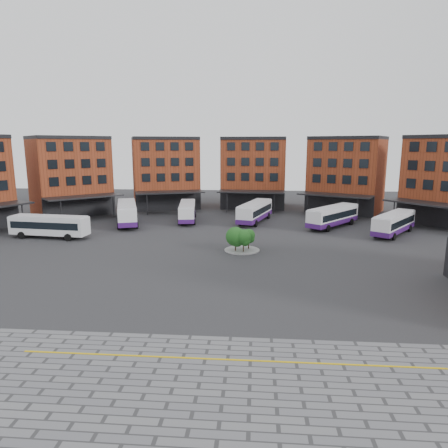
# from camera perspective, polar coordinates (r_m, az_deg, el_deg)

# --- Properties ---
(ground) EXTENTS (160.00, 160.00, 0.00)m
(ground) POSITION_cam_1_polar(r_m,az_deg,el_deg) (38.73, -1.02, -8.33)
(ground) COLOR #28282B
(ground) RESTS_ON ground
(yellow_line) EXTENTS (26.00, 0.15, 0.02)m
(yellow_line) POSITION_cam_1_polar(r_m,az_deg,el_deg) (25.85, 0.52, -18.79)
(yellow_line) COLOR gold
(yellow_line) RESTS_ON paving_zone
(main_building) EXTENTS (94.14, 42.48, 14.60)m
(main_building) POSITION_cam_1_polar(r_m,az_deg,el_deg) (75.26, -1.88, 6.84)
(main_building) COLOR brown
(main_building) RESTS_ON ground
(tree_island) EXTENTS (4.40, 4.40, 3.12)m
(tree_island) POSITION_cam_1_polar(r_m,az_deg,el_deg) (49.16, 2.36, -2.04)
(tree_island) COLOR gray
(tree_island) RESTS_ON ground
(bus_a) EXTENTS (11.46, 3.76, 3.18)m
(bus_a) POSITION_cam_1_polar(r_m,az_deg,el_deg) (61.51, -23.71, -0.11)
(bus_a) COLOR silver
(bus_a) RESTS_ON ground
(bus_b) EXTENTS (6.76, 12.91, 3.56)m
(bus_b) POSITION_cam_1_polar(r_m,az_deg,el_deg) (68.23, -13.68, 1.59)
(bus_b) COLOR white
(bus_b) RESTS_ON ground
(bus_c) EXTENTS (4.07, 11.46, 3.16)m
(bus_c) POSITION_cam_1_polar(r_m,az_deg,el_deg) (69.38, -5.26, 1.84)
(bus_c) COLOR white
(bus_c) RESTS_ON ground
(bus_d) EXTENTS (6.16, 12.31, 3.39)m
(bus_d) POSITION_cam_1_polar(r_m,az_deg,el_deg) (68.27, 4.45, 1.81)
(bus_d) COLOR white
(bus_d) RESTS_ON ground
(bus_e) EXTENTS (9.64, 10.84, 3.33)m
(bus_e) POSITION_cam_1_polar(r_m,az_deg,el_deg) (66.20, 15.30, 1.12)
(bus_e) COLOR white
(bus_e) RESTS_ON ground
(bus_f) EXTENTS (8.80, 10.66, 3.19)m
(bus_f) POSITION_cam_1_polar(r_m,az_deg,el_deg) (63.53, 23.12, 0.12)
(bus_f) COLOR white
(bus_f) RESTS_ON ground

